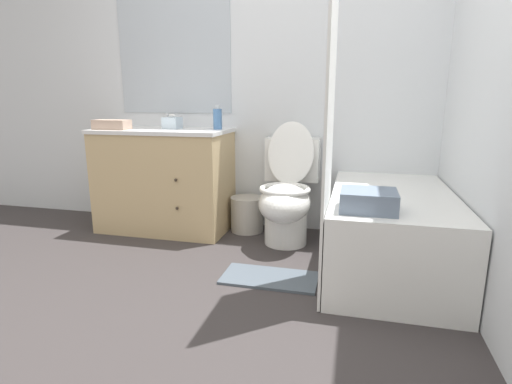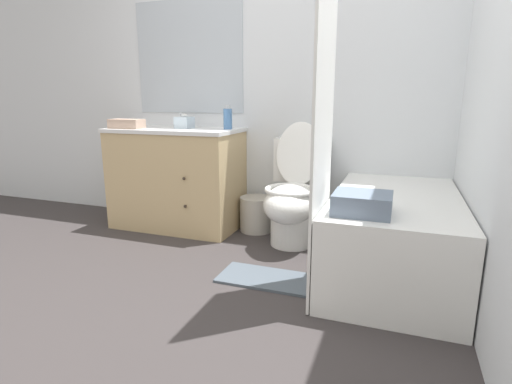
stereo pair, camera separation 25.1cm
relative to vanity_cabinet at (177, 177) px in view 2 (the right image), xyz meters
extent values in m
plane|color=#383333|center=(0.80, -1.31, -0.43)|extent=(14.00, 14.00, 0.00)
cube|color=silver|center=(0.80, 0.30, 0.82)|extent=(8.00, 0.05, 2.50)
cube|color=#B2BCC6|center=(0.00, 0.27, 1.00)|extent=(1.00, 0.01, 0.93)
cube|color=silver|center=(2.17, -0.52, 0.82)|extent=(0.05, 2.59, 2.50)
cube|color=tan|center=(0.00, 0.00, -0.02)|extent=(1.05, 0.56, 0.81)
cube|color=white|center=(0.00, 0.00, 0.40)|extent=(1.07, 0.58, 0.03)
cylinder|color=white|center=(0.00, 0.00, 0.36)|extent=(0.29, 0.29, 0.10)
sphere|color=#382D23|center=(0.24, -0.29, 0.06)|extent=(0.02, 0.02, 0.02)
sphere|color=#382D23|center=(0.24, -0.29, -0.16)|extent=(0.02, 0.02, 0.02)
cylinder|color=silver|center=(0.00, 0.18, 0.43)|extent=(0.04, 0.04, 0.04)
cylinder|color=silver|center=(0.00, 0.14, 0.50)|extent=(0.02, 0.11, 0.09)
cylinder|color=silver|center=(-0.06, 0.18, 0.44)|extent=(0.03, 0.03, 0.04)
cylinder|color=silver|center=(0.05, 0.18, 0.44)|extent=(0.03, 0.03, 0.04)
cylinder|color=white|center=(1.04, -0.11, -0.31)|extent=(0.32, 0.32, 0.24)
ellipsoid|color=white|center=(1.04, -0.18, -0.09)|extent=(0.38, 0.51, 0.28)
torus|color=white|center=(1.04, -0.18, 0.01)|extent=(0.37, 0.37, 0.04)
cube|color=white|center=(1.04, 0.17, 0.18)|extent=(0.42, 0.18, 0.34)
ellipsoid|color=white|center=(1.04, 0.05, 0.25)|extent=(0.36, 0.15, 0.48)
cube|color=white|center=(1.77, -0.40, -0.17)|extent=(0.74, 1.36, 0.50)
cube|color=#ACB1B2|center=(1.77, -0.40, 0.07)|extent=(0.62, 1.24, 0.01)
cube|color=white|center=(1.39, -0.84, 0.59)|extent=(0.01, 0.49, 2.03)
cylinder|color=#B7B2A8|center=(0.68, 0.10, -0.28)|extent=(0.27, 0.27, 0.29)
cube|color=silver|center=(0.08, 0.03, 0.46)|extent=(0.12, 0.14, 0.09)
ellipsoid|color=white|center=(0.08, 0.03, 0.52)|extent=(0.06, 0.04, 0.03)
cylinder|color=#4C7AB2|center=(0.45, 0.06, 0.49)|extent=(0.07, 0.07, 0.16)
cylinder|color=silver|center=(0.45, 0.06, 0.59)|extent=(0.04, 0.04, 0.03)
cube|color=tan|center=(-0.36, -0.15, 0.45)|extent=(0.28, 0.14, 0.08)
cube|color=slate|center=(1.61, -0.87, 0.13)|extent=(0.29, 0.25, 0.11)
cube|color=#4C5660|center=(1.06, -0.76, -0.42)|extent=(0.58, 0.30, 0.02)
camera|label=1|loc=(1.53, -2.97, 0.65)|focal=28.00mm
camera|label=2|loc=(1.77, -2.89, 0.65)|focal=28.00mm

